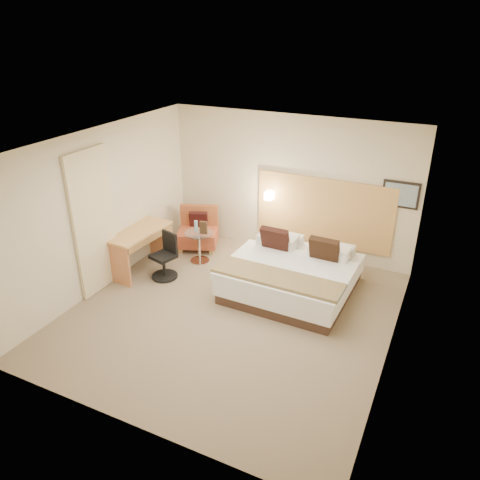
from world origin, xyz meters
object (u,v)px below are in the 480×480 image
at_px(side_table, 199,245).
at_px(desk, 140,239).
at_px(bed, 292,274).
at_px(desk_chair, 165,260).
at_px(lounge_chair, 198,232).

height_order(side_table, desk, desk).
xyz_separation_m(bed, side_table, (-1.95, 0.25, 0.01)).
bearing_deg(desk_chair, lounge_chair, 94.49).
distance_m(bed, side_table, 1.97).
relative_size(bed, lounge_chair, 2.17).
bearing_deg(desk, desk_chair, -2.30).
xyz_separation_m(lounge_chair, side_table, (0.36, -0.57, 0.01)).
bearing_deg(bed, desk_chair, -166.84).
bearing_deg(desk, bed, 10.22).
bearing_deg(side_table, desk_chair, -108.11).
bearing_deg(lounge_chair, desk, -108.10).
relative_size(bed, side_table, 3.24).
relative_size(lounge_chair, desk, 0.73).
height_order(bed, side_table, bed).
distance_m(bed, lounge_chair, 2.45).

